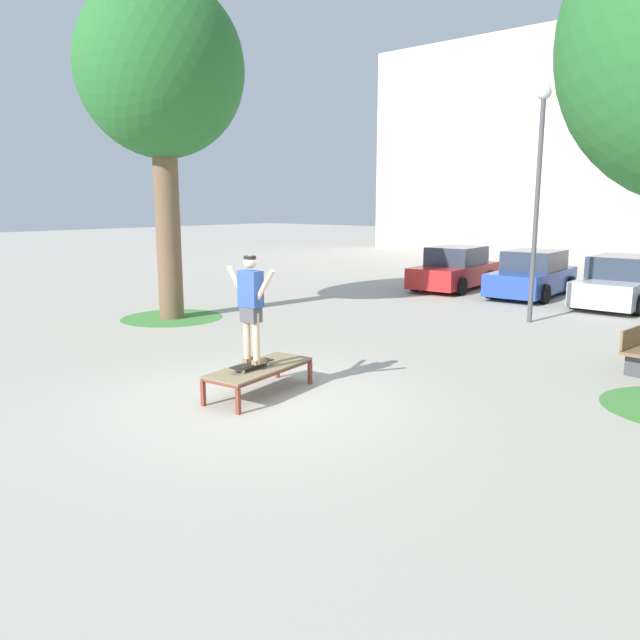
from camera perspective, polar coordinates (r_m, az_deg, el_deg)
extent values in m
plane|color=#B2AA9E|center=(9.75, -5.61, -7.41)|extent=(120.00, 120.00, 0.00)
cube|color=brown|center=(10.90, -3.97, -4.37)|extent=(0.07, 0.07, 0.38)
cube|color=brown|center=(10.50, -0.93, -4.93)|extent=(0.07, 0.07, 0.38)
cube|color=brown|center=(9.57, -10.76, -6.70)|extent=(0.07, 0.07, 0.38)
cube|color=brown|center=(9.11, -7.58, -7.50)|extent=(0.07, 0.07, 0.38)
cylinder|color=brown|center=(10.16, -7.17, -4.30)|extent=(0.27, 1.89, 0.05)
cylinder|color=brown|center=(9.73, -4.03, -4.93)|extent=(0.27, 1.89, 0.05)
cylinder|color=brown|center=(10.64, -2.49, -3.53)|extent=(0.76, 0.14, 0.05)
cylinder|color=brown|center=(9.27, -9.25, -5.83)|extent=(0.76, 0.14, 0.05)
cube|color=#847051|center=(9.93, -5.64, -4.39)|extent=(0.98, 1.98, 0.03)
cube|color=black|center=(9.77, -6.30, -4.05)|extent=(0.23, 0.81, 0.02)
cylinder|color=silver|center=(10.03, -5.48, -3.97)|extent=(0.03, 0.06, 0.06)
cylinder|color=silver|center=(9.93, -4.85, -4.11)|extent=(0.03, 0.06, 0.06)
cylinder|color=silver|center=(9.65, -7.78, -4.62)|extent=(0.03, 0.06, 0.06)
cylinder|color=silver|center=(9.55, -7.15, -4.77)|extent=(0.03, 0.06, 0.06)
cylinder|color=beige|center=(9.74, -6.77, -1.57)|extent=(0.11, 0.11, 0.82)
cube|color=#99704C|center=(9.86, -6.52, -3.65)|extent=(0.11, 0.24, 0.07)
cylinder|color=beige|center=(9.61, -5.92, -1.73)|extent=(0.11, 0.11, 0.82)
cube|color=#99704C|center=(9.73, -5.68, -3.84)|extent=(0.11, 0.24, 0.07)
cube|color=#4C4C51|center=(9.60, -6.40, 0.53)|extent=(0.31, 0.21, 0.24)
cube|color=#2D4C99|center=(9.54, -6.45, 2.89)|extent=(0.37, 0.23, 0.56)
cylinder|color=beige|center=(9.74, -7.72, 3.48)|extent=(0.40, 0.10, 0.52)
cylinder|color=beige|center=(9.32, -5.14, 3.21)|extent=(0.40, 0.10, 0.52)
sphere|color=beige|center=(9.49, -6.50, 5.34)|extent=(0.20, 0.20, 0.20)
cylinder|color=black|center=(9.48, -6.51, 5.77)|extent=(0.19, 0.19, 0.05)
cylinder|color=brown|center=(16.72, -13.86, 7.90)|extent=(0.64, 0.64, 4.56)
ellipsoid|color=#286B2D|center=(17.03, -14.52, 21.63)|extent=(4.17, 4.17, 4.38)
cylinder|color=#47893D|center=(16.98, -13.51, 0.22)|extent=(2.68, 2.68, 0.01)
cube|color=red|center=(22.53, 12.30, 4.12)|extent=(1.97, 4.30, 0.70)
cube|color=#2D3847|center=(22.60, 12.53, 5.84)|extent=(1.70, 2.20, 0.64)
cylinder|color=black|center=(21.03, 12.91, 3.06)|extent=(0.26, 0.61, 0.60)
cylinder|color=black|center=(21.76, 8.81, 3.46)|extent=(0.26, 0.61, 0.60)
cylinder|color=black|center=(23.42, 15.50, 3.71)|extent=(0.26, 0.61, 0.60)
cylinder|color=black|center=(24.08, 11.72, 4.06)|extent=(0.26, 0.61, 0.60)
cube|color=#28479E|center=(21.45, 18.98, 3.46)|extent=(1.90, 4.28, 0.70)
cube|color=#2D3847|center=(21.52, 19.22, 5.26)|extent=(1.66, 2.17, 0.64)
cylinder|color=black|center=(19.99, 20.03, 2.28)|extent=(0.25, 0.61, 0.60)
cylinder|color=black|center=(20.56, 15.52, 2.76)|extent=(0.25, 0.61, 0.60)
cylinder|color=black|center=(22.46, 22.08, 3.02)|extent=(0.25, 0.61, 0.60)
cylinder|color=black|center=(22.97, 18.01, 3.44)|extent=(0.25, 0.61, 0.60)
cube|color=#B7BABF|center=(20.30, 25.96, 2.57)|extent=(1.72, 4.21, 0.70)
cube|color=#2D3847|center=(20.37, 26.22, 4.47)|extent=(1.57, 2.11, 0.64)
cylinder|color=black|center=(18.88, 27.41, 1.25)|extent=(0.22, 0.60, 0.60)
cylinder|color=black|center=(19.31, 22.51, 1.83)|extent=(0.22, 0.60, 0.60)
cylinder|color=black|center=(21.79, 24.61, 2.61)|extent=(0.22, 0.60, 0.60)
cube|color=#424247|center=(12.26, 27.21, -3.80)|extent=(0.38, 0.12, 0.40)
cylinder|color=#4C4C51|center=(16.53, 19.37, 9.21)|extent=(0.12, 0.12, 5.50)
sphere|color=silver|center=(16.74, 20.02, 19.17)|extent=(0.36, 0.36, 0.36)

